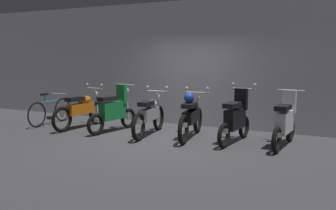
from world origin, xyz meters
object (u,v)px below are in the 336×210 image
motorbike_slot_4 (235,119)px  motorbike_slot_5 (285,122)px  motorbike_slot_1 (114,111)px  motorbike_slot_2 (150,115)px  motorbike_slot_3 (191,116)px  bicycle (50,111)px  motorbike_slot_0 (81,109)px

motorbike_slot_4 → motorbike_slot_5: size_ratio=1.00×
motorbike_slot_1 → motorbike_slot_2: (1.02, 0.02, -0.03)m
motorbike_slot_1 → motorbike_slot_3: motorbike_slot_1 is taller
motorbike_slot_1 → motorbike_slot_5: (4.12, 0.23, 0.00)m
motorbike_slot_2 → motorbike_slot_3: same height
motorbike_slot_3 → bicycle: motorbike_slot_3 is taller
bicycle → motorbike_slot_3: bearing=1.2°
motorbike_slot_0 → motorbike_slot_2: size_ratio=1.00×
motorbike_slot_1 → motorbike_slot_2: motorbike_slot_1 is taller
motorbike_slot_1 → bicycle: motorbike_slot_1 is taller
motorbike_slot_0 → motorbike_slot_3: same height
motorbike_slot_3 → motorbike_slot_5: 2.07m
motorbike_slot_2 → motorbike_slot_4: bearing=3.9°
motorbike_slot_1 → motorbike_slot_4: motorbike_slot_4 is taller
motorbike_slot_5 → motorbike_slot_1: bearing=-176.9°
motorbike_slot_4 → bicycle: motorbike_slot_4 is taller
motorbike_slot_2 → motorbike_slot_4: (2.07, 0.14, 0.04)m
motorbike_slot_0 → motorbike_slot_5: 5.16m
motorbike_slot_1 → motorbike_slot_5: bearing=3.1°
motorbike_slot_2 → bicycle: (-3.19, 0.03, -0.13)m
motorbike_slot_0 → motorbike_slot_3: size_ratio=1.00×
motorbike_slot_3 → bicycle: (-4.23, -0.09, -0.17)m
motorbike_slot_3 → bicycle: bearing=-178.8°
motorbike_slot_1 → motorbike_slot_3: (2.05, 0.14, 0.00)m
motorbike_slot_2 → motorbike_slot_4: 2.08m
motorbike_slot_1 → motorbike_slot_3: 2.06m
motorbike_slot_0 → motorbike_slot_4: bearing=2.1°
motorbike_slot_3 → bicycle: 4.23m
motorbike_slot_5 → bicycle: (-6.29, -0.17, -0.16)m
motorbike_slot_5 → motorbike_slot_4: bearing=-176.4°
motorbike_slot_0 → motorbike_slot_1: motorbike_slot_1 is taller
motorbike_slot_1 → motorbike_slot_2: 1.02m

